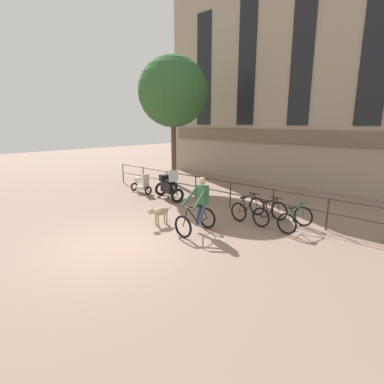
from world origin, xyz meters
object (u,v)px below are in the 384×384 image
Objects in this scene: parked_motorcycle at (169,186)px; parked_scooter at (140,183)px; cyclist_with_bike at (199,208)px; parked_bicycle_mid_left at (270,213)px; dog at (159,212)px; parked_bicycle_near_lamp at (248,208)px; parked_bicycle_mid_right at (295,219)px.

parked_motorcycle is 1.92m from parked_scooter.
cyclist_with_bike is 2.56m from parked_bicycle_mid_left.
parked_scooter is at bearing 157.41° from dog.
parked_bicycle_near_lamp and parked_bicycle_mid_left have the same top height.
parked_bicycle_mid_right is 0.88× the size of parked_scooter.
parked_motorcycle is 4.07m from parked_bicycle_near_lamp.
parked_motorcycle is at bearing -84.03° from parked_scooter.
parked_bicycle_mid_right is (1.75, -0.00, 0.00)m from parked_bicycle_near_lamp.
parked_bicycle_mid_right reaches higher than dog.
dog is 0.74× the size of parked_scooter.
parked_bicycle_mid_left is 6.86m from parked_scooter.
dog is at bearing -123.60° from parked_motorcycle.
parked_bicycle_mid_left and parked_bicycle_mid_right have the same top height.
parked_bicycle_mid_left is (4.94, 0.11, -0.20)m from parked_motorcycle.
parked_bicycle_mid_right is (5.82, 0.11, -0.20)m from parked_motorcycle.
parked_scooter is (-5.98, -0.22, 0.10)m from parked_bicycle_near_lamp.
parked_motorcycle is at bearing 3.86° from parked_bicycle_mid_right.
cyclist_with_bike is 1.49× the size of parked_bicycle_mid_right.
dog is at bearing 61.30° from parked_bicycle_near_lamp.
parked_bicycle_mid_left is 1.02× the size of parked_bicycle_mid_right.
parked_bicycle_mid_left is (2.58, 2.66, -0.09)m from dog.
cyclist_with_bike is at bearing 65.85° from parked_bicycle_mid_left.
cyclist_with_bike is 1.46× the size of parked_bicycle_mid_left.
parked_scooter is (-1.91, -0.11, -0.10)m from parked_motorcycle.
parked_bicycle_near_lamp is (4.07, 0.11, -0.20)m from parked_motorcycle.
dog is 4.92m from parked_scooter.
parked_scooter is at bearing 107.09° from parked_motorcycle.
parked_bicycle_mid_right is (2.10, 2.21, -0.41)m from cyclist_with_bike.
cyclist_with_bike is 1.77× the size of dog.
parked_motorcycle reaches higher than parked_bicycle_near_lamp.
dog is 4.37m from parked_bicycle_mid_right.
cyclist_with_bike reaches higher than parked_scooter.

